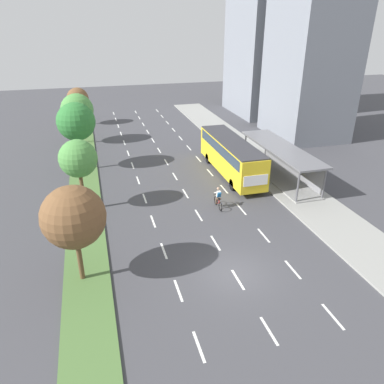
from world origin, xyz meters
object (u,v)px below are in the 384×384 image
(cyclist, at_px, (218,199))
(median_tree_third, at_px, (76,122))
(bus_shelter, at_px, (283,159))
(median_tree_nearest, at_px, (73,217))
(median_tree_second, at_px, (78,159))
(median_tree_fourth, at_px, (77,110))
(bus, at_px, (231,154))
(median_tree_fifth, at_px, (78,99))

(cyclist, height_order, median_tree_third, median_tree_third)
(bus_shelter, bearing_deg, median_tree_nearest, -149.68)
(median_tree_third, bearing_deg, cyclist, -47.80)
(median_tree_second, height_order, median_tree_fourth, median_tree_fourth)
(median_tree_third, bearing_deg, median_tree_fourth, 90.23)
(bus, xyz_separation_m, median_tree_fifth, (-13.74, 22.67, 1.59))
(cyclist, height_order, median_tree_nearest, median_tree_nearest)
(bus, bearing_deg, median_tree_nearest, -137.41)
(bus, height_order, median_tree_fourth, median_tree_fourth)
(median_tree_fifth, bearing_deg, median_tree_fourth, -89.93)
(bus_shelter, xyz_separation_m, median_tree_fifth, (-18.01, 24.78, 1.79))
(bus_shelter, relative_size, median_tree_second, 2.08)
(median_tree_fourth, bearing_deg, median_tree_nearest, -90.12)
(bus_shelter, distance_m, median_tree_fifth, 30.68)
(bus_shelter, height_order, median_tree_fifth, median_tree_fifth)
(bus_shelter, bearing_deg, cyclist, -151.28)
(median_tree_nearest, relative_size, median_tree_third, 0.87)
(median_tree_fifth, bearing_deg, median_tree_second, -89.60)
(cyclist, relative_size, median_tree_third, 0.28)
(bus_shelter, height_order, median_tree_second, median_tree_second)
(cyclist, distance_m, median_tree_second, 10.97)
(bus_shelter, relative_size, cyclist, 6.31)
(cyclist, xyz_separation_m, median_tree_second, (-10.13, 2.49, 3.41))
(bus_shelter, distance_m, bus, 4.77)
(median_tree_fifth, bearing_deg, median_tree_third, -89.85)
(median_tree_nearest, distance_m, median_tree_fourth, 26.50)
(cyclist, height_order, median_tree_second, median_tree_second)
(bus, distance_m, median_tree_second, 14.24)
(median_tree_nearest, distance_m, median_tree_second, 8.84)
(median_tree_fifth, bearing_deg, bus, -58.79)
(cyclist, relative_size, median_tree_fifth, 0.36)
(bus, relative_size, median_tree_nearest, 1.99)
(median_tree_second, distance_m, median_tree_fifth, 26.51)
(cyclist, xyz_separation_m, median_tree_fifth, (-10.31, 28.99, 2.87))
(median_tree_nearest, xyz_separation_m, median_tree_fifth, (0.05, 35.34, -0.39))
(cyclist, xyz_separation_m, median_tree_fourth, (-10.30, 20.16, 3.22))
(bus_shelter, bearing_deg, median_tree_fourth, 138.48)
(bus_shelter, xyz_separation_m, cyclist, (-7.70, -4.22, -1.08))
(median_tree_nearest, height_order, median_tree_third, median_tree_third)
(bus, xyz_separation_m, median_tree_fourth, (-13.73, 13.84, 1.95))
(cyclist, height_order, median_tree_fourth, median_tree_fourth)
(median_tree_second, xyz_separation_m, median_tree_fourth, (-0.18, 17.67, -0.18))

